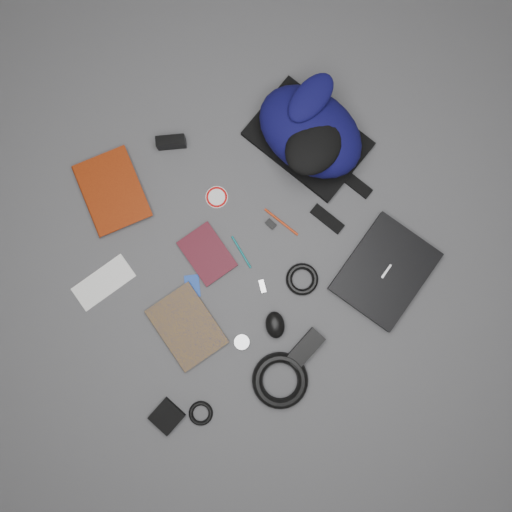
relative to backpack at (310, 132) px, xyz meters
name	(u,v)px	position (x,y,z in m)	size (l,w,h in m)	color
ground	(256,256)	(-0.36, -0.29, -0.09)	(4.00, 4.00, 0.00)	#4F4F51
backpack	(310,132)	(0.00, 0.00, 0.00)	(0.30, 0.44, 0.18)	#090834
laptop	(385,272)	(0.01, -0.55, -0.07)	(0.33, 0.26, 0.03)	black
textbook_red	(85,203)	(-0.81, 0.16, -0.08)	(0.20, 0.28, 0.03)	maroon
comic_book	(165,342)	(-0.78, -0.41, -0.08)	(0.19, 0.26, 0.02)	#A7770B
envelope	(104,282)	(-0.88, -0.12, -0.09)	(0.21, 0.10, 0.00)	white
dvd_case	(207,254)	(-0.51, -0.20, -0.08)	(0.14, 0.19, 0.02)	#3C0B14
compact_camera	(171,142)	(-0.44, 0.21, -0.06)	(0.10, 0.04, 0.06)	black
sticker_disc	(217,197)	(-0.39, -0.03, -0.09)	(0.08, 0.08, 0.00)	white
pen_teal	(241,252)	(-0.40, -0.25, -0.09)	(0.01, 0.01, 0.13)	#0B676A
pen_red	(281,222)	(-0.23, -0.22, -0.09)	(0.01, 0.01, 0.15)	#B6300E
id_badge	(192,286)	(-0.61, -0.28, -0.09)	(0.05, 0.08, 0.00)	#163EA5
usb_black	(210,258)	(-0.51, -0.22, -0.09)	(0.02, 0.05, 0.01)	black
usb_silver	(262,286)	(-0.39, -0.39, -0.09)	(0.02, 0.05, 0.01)	silver
key_fob	(271,224)	(-0.26, -0.21, -0.09)	(0.02, 0.04, 0.01)	black
mouse	(275,325)	(-0.42, -0.53, -0.07)	(0.07, 0.09, 0.05)	black
headphone_left	(242,342)	(-0.55, -0.53, -0.08)	(0.05, 0.05, 0.01)	silver
headphone_right	(217,336)	(-0.61, -0.47, -0.08)	(0.05, 0.05, 0.01)	#A5A5A7
cable_coil	(302,279)	(-0.26, -0.44, -0.08)	(0.11, 0.11, 0.02)	black
power_brick	(305,348)	(-0.36, -0.65, -0.07)	(0.14, 0.06, 0.04)	black
power_cord_coil	(280,380)	(-0.49, -0.71, -0.07)	(0.19, 0.19, 0.04)	black
pouch	(167,416)	(-0.89, -0.64, -0.08)	(0.09, 0.09, 0.02)	black
earbud_coil	(201,413)	(-0.78, -0.68, -0.08)	(0.08, 0.08, 0.02)	black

